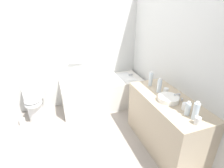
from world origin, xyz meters
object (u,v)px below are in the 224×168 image
(bathtub, at_px, (102,93))
(water_bottle_1, at_px, (151,79))
(drinking_glass_2, at_px, (185,106))
(drinking_glass_1, at_px, (198,121))
(sink_basin, at_px, (168,99))
(toilet_paper_roll, at_px, (22,122))
(water_bottle_3, at_px, (196,111))
(toilet, at_px, (34,102))
(water_bottle_2, at_px, (188,108))
(sink_faucet, at_px, (179,96))
(water_bottle_0, at_px, (159,86))
(drinking_glass_0, at_px, (166,91))

(bathtub, xyz_separation_m, water_bottle_1, (0.54, -0.94, 0.63))
(drinking_glass_2, bearing_deg, drinking_glass_1, -103.07)
(sink_basin, distance_m, drinking_glass_2, 0.26)
(toilet_paper_roll, bearing_deg, water_bottle_3, -39.85)
(toilet, xyz_separation_m, sink_basin, (1.85, -1.47, 0.51))
(bathtub, height_order, water_bottle_3, bathtub)
(toilet_paper_roll, bearing_deg, water_bottle_1, -21.31)
(water_bottle_1, distance_m, water_bottle_2, 0.86)
(toilet, distance_m, sink_basin, 2.42)
(bathtub, height_order, sink_faucet, bathtub)
(bathtub, bearing_deg, drinking_glass_1, -75.36)
(bathtub, height_order, sink_basin, bathtub)
(water_bottle_3, bearing_deg, toilet, 134.48)
(bathtub, xyz_separation_m, sink_basin, (0.52, -1.45, 0.55))
(bathtub, height_order, water_bottle_0, bathtub)
(sink_faucet, xyz_separation_m, water_bottle_2, (-0.15, -0.35, 0.05))
(bathtub, xyz_separation_m, toilet_paper_roll, (-1.58, -0.11, -0.26))
(sink_basin, distance_m, sink_faucet, 0.17)
(sink_basin, xyz_separation_m, drinking_glass_1, (0.00, -0.54, 0.01))
(drinking_glass_0, bearing_deg, toilet_paper_roll, 152.46)
(bathtub, bearing_deg, water_bottle_3, -73.60)
(drinking_glass_1, bearing_deg, water_bottle_0, 88.57)
(sink_basin, distance_m, drinking_glass_1, 0.54)
(bathtub, xyz_separation_m, toilet, (-1.33, 0.02, 0.03))
(sink_basin, relative_size, toilet_paper_roll, 2.42)
(water_bottle_0, height_order, drinking_glass_1, water_bottle_0)
(bathtub, distance_m, water_bottle_1, 1.25)
(drinking_glass_0, relative_size, drinking_glass_2, 0.95)
(drinking_glass_1, bearing_deg, drinking_glass_2, 76.93)
(water_bottle_0, bearing_deg, water_bottle_3, -88.40)
(water_bottle_2, bearing_deg, sink_faucet, 66.54)
(water_bottle_0, distance_m, drinking_glass_1, 0.81)
(bathtub, xyz_separation_m, drinking_glass_0, (0.61, -1.26, 0.56))
(sink_basin, bearing_deg, drinking_glass_0, 64.41)
(water_bottle_3, bearing_deg, bathtub, 106.40)
(water_bottle_0, bearing_deg, drinking_glass_1, -91.43)
(water_bottle_3, distance_m, toilet_paper_roll, 2.93)
(sink_faucet, relative_size, water_bottle_2, 0.82)
(sink_faucet, height_order, water_bottle_0, water_bottle_0)
(drinking_glass_0, bearing_deg, bathtub, 115.90)
(bathtub, bearing_deg, toilet_paper_roll, -175.85)
(sink_faucet, height_order, drinking_glass_1, drinking_glass_1)
(sink_basin, height_order, water_bottle_0, water_bottle_0)
(toilet, height_order, sink_basin, sink_basin)
(toilet, distance_m, water_bottle_0, 2.30)
(water_bottle_1, xyz_separation_m, toilet_paper_roll, (-2.12, 0.83, -0.89))
(drinking_glass_1, bearing_deg, toilet, 132.59)
(sink_basin, bearing_deg, drinking_glass_2, -74.61)
(drinking_glass_0, relative_size, toilet_paper_roll, 0.73)
(bathtub, bearing_deg, drinking_glass_0, -64.10)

